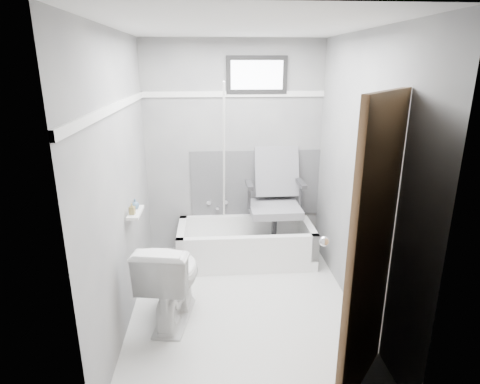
{
  "coord_description": "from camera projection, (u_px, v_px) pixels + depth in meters",
  "views": [
    {
      "loc": [
        -0.26,
        -3.18,
        2.14
      ],
      "look_at": [
        0.0,
        0.35,
        1.0
      ],
      "focal_mm": 30.0,
      "sensor_mm": 36.0,
      "label": 1
    }
  ],
  "objects": [
    {
      "name": "floor",
      "position": [
        243.0,
        307.0,
        3.7
      ],
      "size": [
        2.6,
        2.6,
        0.0
      ],
      "primitive_type": "plane",
      "color": "white",
      "rests_on": "ground"
    },
    {
      "name": "ceiling",
      "position": [
        243.0,
        26.0,
        2.96
      ],
      "size": [
        2.6,
        2.6,
        0.0
      ],
      "primitive_type": "plane",
      "rotation": [
        3.14,
        0.0,
        0.0
      ],
      "color": "silver",
      "rests_on": "floor"
    },
    {
      "name": "wall_back",
      "position": [
        234.0,
        150.0,
        4.56
      ],
      "size": [
        2.0,
        0.02,
        2.4
      ],
      "primitive_type": "cube",
      "color": "slate",
      "rests_on": "floor"
    },
    {
      "name": "wall_front",
      "position": [
        263.0,
        252.0,
        2.09
      ],
      "size": [
        2.0,
        0.02,
        2.4
      ],
      "primitive_type": "cube",
      "color": "slate",
      "rests_on": "floor"
    },
    {
      "name": "wall_left",
      "position": [
        121.0,
        185.0,
        3.26
      ],
      "size": [
        0.02,
        2.6,
        2.4
      ],
      "primitive_type": "cube",
      "color": "slate",
      "rests_on": "floor"
    },
    {
      "name": "wall_right",
      "position": [
        360.0,
        180.0,
        3.4
      ],
      "size": [
        0.02,
        2.6,
        2.4
      ],
      "primitive_type": "cube",
      "color": "slate",
      "rests_on": "floor"
    },
    {
      "name": "bathtub",
      "position": [
        246.0,
        243.0,
        4.52
      ],
      "size": [
        1.5,
        0.7,
        0.42
      ],
      "primitive_type": null,
      "color": "white",
      "rests_on": "floor"
    },
    {
      "name": "office_chair",
      "position": [
        275.0,
        202.0,
        4.42
      ],
      "size": [
        0.66,
        0.66,
        1.13
      ],
      "primitive_type": null,
      "rotation": [
        0.0,
        0.0,
        0.01
      ],
      "color": "slate",
      "rests_on": "bathtub"
    },
    {
      "name": "toilet",
      "position": [
        172.0,
        279.0,
        3.42
      ],
      "size": [
        0.57,
        0.85,
        0.77
      ],
      "primitive_type": "imported",
      "rotation": [
        0.0,
        0.0,
        2.97
      ],
      "color": "white",
      "rests_on": "floor"
    },
    {
      "name": "door",
      "position": [
        436.0,
        277.0,
        2.24
      ],
      "size": [
        0.78,
        0.78,
        2.0
      ],
      "primitive_type": null,
      "color": "brown",
      "rests_on": "floor"
    },
    {
      "name": "window",
      "position": [
        257.0,
        75.0,
        4.31
      ],
      "size": [
        0.66,
        0.04,
        0.4
      ],
      "primitive_type": null,
      "color": "black",
      "rests_on": "wall_back"
    },
    {
      "name": "backerboard",
      "position": [
        255.0,
        183.0,
        4.69
      ],
      "size": [
        1.5,
        0.02,
        0.78
      ],
      "primitive_type": "cube",
      "color": "#4C4C4F",
      "rests_on": "wall_back"
    },
    {
      "name": "trim_back",
      "position": [
        234.0,
        94.0,
        4.36
      ],
      "size": [
        2.0,
        0.02,
        0.06
      ],
      "primitive_type": "cube",
      "color": "white",
      "rests_on": "wall_back"
    },
    {
      "name": "trim_left",
      "position": [
        115.0,
        107.0,
        3.07
      ],
      "size": [
        0.02,
        2.6,
        0.06
      ],
      "primitive_type": "cube",
      "color": "white",
      "rests_on": "wall_left"
    },
    {
      "name": "pole",
      "position": [
        224.0,
        168.0,
        4.37
      ],
      "size": [
        0.02,
        0.62,
        1.86
      ],
      "primitive_type": "cylinder",
      "rotation": [
        0.31,
        0.0,
        0.0
      ],
      "color": "silver",
      "rests_on": "bathtub"
    },
    {
      "name": "shelf",
      "position": [
        136.0,
        212.0,
        3.49
      ],
      "size": [
        0.1,
        0.32,
        0.02
      ],
      "primitive_type": "cube",
      "color": "white",
      "rests_on": "wall_left"
    },
    {
      "name": "soap_bottle_a",
      "position": [
        132.0,
        209.0,
        3.4
      ],
      "size": [
        0.05,
        0.05,
        0.1
      ],
      "primitive_type": "imported",
      "rotation": [
        0.0,
        0.0,
        -0.18
      ],
      "color": "olive",
      "rests_on": "shelf"
    },
    {
      "name": "soap_bottle_b",
      "position": [
        135.0,
        204.0,
        3.53
      ],
      "size": [
        0.09,
        0.09,
        0.09
      ],
      "primitive_type": "imported",
      "rotation": [
        0.0,
        0.0,
        0.33
      ],
      "color": "slate",
      "rests_on": "shelf"
    },
    {
      "name": "faucet",
      "position": [
        217.0,
        205.0,
        4.72
      ],
      "size": [
        0.26,
        0.1,
        0.16
      ],
      "primitive_type": null,
      "color": "silver",
      "rests_on": "wall_back"
    }
  ]
}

